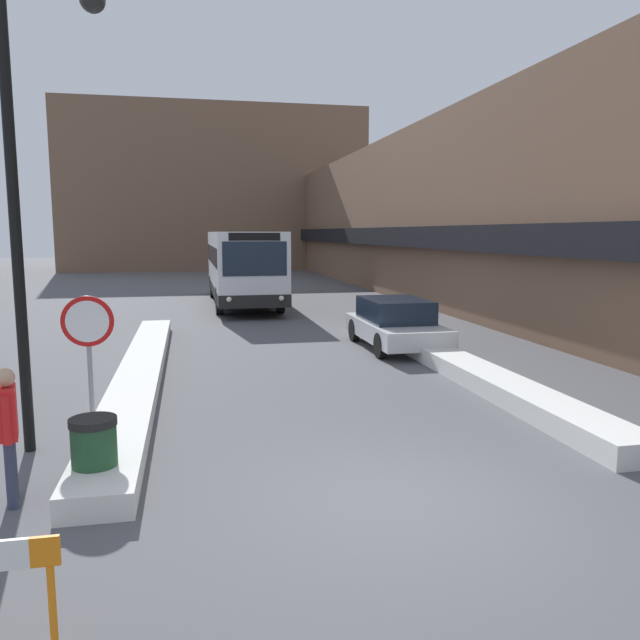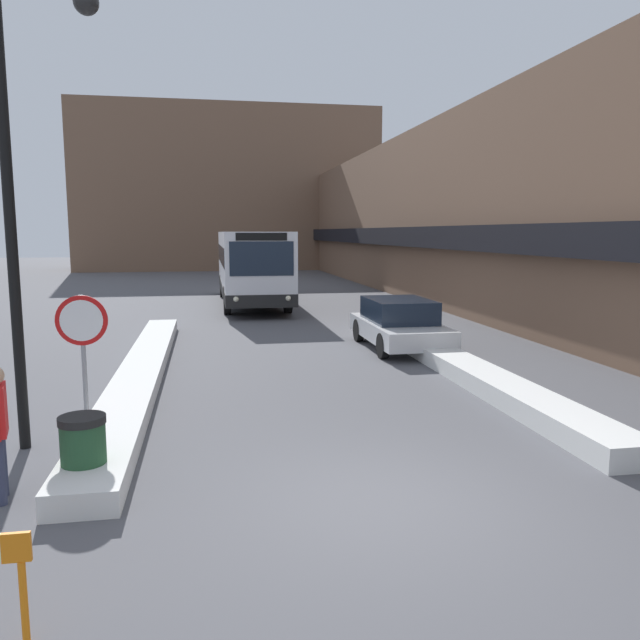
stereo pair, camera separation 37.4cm
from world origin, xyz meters
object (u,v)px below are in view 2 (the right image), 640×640
at_px(stop_sign, 83,337).
at_px(parked_car_front, 399,323).
at_px(trash_bin, 84,452).
at_px(street_lamp, 27,168).
at_px(city_bus, 251,265).

bearing_deg(stop_sign, parked_car_front, 44.09).
bearing_deg(parked_car_front, stop_sign, -135.91).
bearing_deg(trash_bin, parked_car_front, 51.43).
bearing_deg(street_lamp, stop_sign, -2.25).
distance_m(stop_sign, street_lamp, 2.57).
height_order(city_bus, trash_bin, city_bus).
relative_size(street_lamp, trash_bin, 7.13).
xyz_separation_m(stop_sign, trash_bin, (0.27, -1.71, -1.20)).
bearing_deg(street_lamp, parked_car_front, 41.53).
distance_m(city_bus, trash_bin, 20.73).
distance_m(city_bus, street_lamp, 19.31).
height_order(parked_car_front, street_lamp, street_lamp).
xyz_separation_m(city_bus, trash_bin, (-3.58, -20.37, -1.31)).
relative_size(parked_car_front, trash_bin, 4.51).
distance_m(stop_sign, trash_bin, 2.11).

